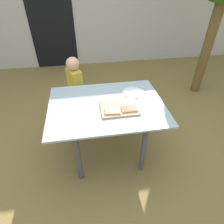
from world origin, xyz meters
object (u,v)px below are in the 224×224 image
(pizza_slice_near_right, at_px, (129,109))
(child_left, at_px, (75,85))
(plate_white_right, at_px, (133,93))
(cutting_board, at_px, (119,108))
(dining_table, at_px, (107,113))
(pizza_slice_near_left, at_px, (113,111))

(pizza_slice_near_right, bearing_deg, child_left, 120.22)
(plate_white_right, bearing_deg, cutting_board, -128.89)
(dining_table, height_order, plate_white_right, plate_white_right)
(pizza_slice_near_left, height_order, child_left, child_left)
(cutting_board, distance_m, child_left, 0.99)
(pizza_slice_near_right, xyz_separation_m, plate_white_right, (0.13, 0.33, -0.02))
(pizza_slice_near_right, bearing_deg, pizza_slice_near_left, -177.31)
(pizza_slice_near_left, xyz_separation_m, plate_white_right, (0.29, 0.33, -0.02))
(pizza_slice_near_left, bearing_deg, plate_white_right, 48.72)
(plate_white_right, bearing_deg, pizza_slice_near_right, -111.01)
(cutting_board, bearing_deg, child_left, 117.49)
(child_left, bearing_deg, cutting_board, -62.51)
(pizza_slice_near_right, relative_size, child_left, 0.17)
(plate_white_right, distance_m, child_left, 0.91)
(cutting_board, xyz_separation_m, plate_white_right, (0.21, 0.27, -0.00))
(cutting_board, height_order, plate_white_right, cutting_board)
(plate_white_right, bearing_deg, pizza_slice_near_left, -131.28)
(dining_table, height_order, pizza_slice_near_right, pizza_slice_near_right)
(pizza_slice_near_left, bearing_deg, dining_table, 104.17)
(cutting_board, relative_size, pizza_slice_near_left, 2.29)
(pizza_slice_near_left, xyz_separation_m, pizza_slice_near_right, (0.17, 0.01, 0.00))
(plate_white_right, height_order, child_left, child_left)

